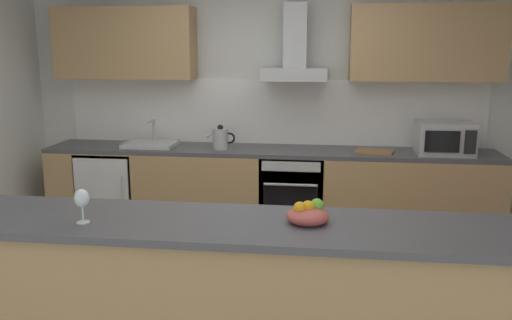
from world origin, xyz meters
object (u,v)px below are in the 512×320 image
(oven, at_px, (292,194))
(wine_glass, at_px, (82,200))
(chopping_board, at_px, (375,151))
(refrigerator, at_px, (113,191))
(range_hood, at_px, (295,56))
(kettle, at_px, (221,138))
(fruit_bowl, at_px, (308,214))
(sink, at_px, (151,144))
(microwave, at_px, (445,138))

(oven, height_order, wine_glass, wine_glass)
(chopping_board, bearing_deg, refrigerator, 179.54)
(range_hood, bearing_deg, kettle, -166.93)
(oven, distance_m, fruit_bowl, 2.51)
(sink, bearing_deg, range_hood, 4.76)
(sink, height_order, kettle, sink)
(wine_glass, bearing_deg, refrigerator, 109.76)
(sink, xyz_separation_m, wine_glass, (0.52, -2.60, 0.18))
(fruit_bowl, bearing_deg, kettle, 111.08)
(microwave, distance_m, range_hood, 1.59)
(kettle, distance_m, chopping_board, 1.48)
(microwave, height_order, chopping_board, microwave)
(refrigerator, xyz_separation_m, kettle, (1.14, -0.03, 0.58))
(sink, xyz_separation_m, chopping_board, (2.20, -0.03, -0.02))
(sink, xyz_separation_m, range_hood, (1.42, 0.12, 0.86))
(refrigerator, relative_size, sink, 1.70)
(range_hood, relative_size, fruit_bowl, 3.27)
(kettle, xyz_separation_m, chopping_board, (1.47, 0.01, -0.09))
(refrigerator, xyz_separation_m, wine_glass, (0.93, -2.59, 0.69))
(microwave, height_order, kettle, microwave)
(sink, relative_size, kettle, 1.73)
(refrigerator, height_order, chopping_board, chopping_board)
(sink, distance_m, fruit_bowl, 2.95)
(chopping_board, bearing_deg, range_hood, 168.77)
(kettle, height_order, wine_glass, wine_glass)
(oven, relative_size, fruit_bowl, 3.64)
(kettle, bearing_deg, microwave, 0.16)
(chopping_board, bearing_deg, sink, 179.09)
(sink, bearing_deg, microwave, -0.79)
(refrigerator, height_order, range_hood, range_hood)
(refrigerator, xyz_separation_m, fruit_bowl, (2.06, -2.43, 0.61))
(refrigerator, height_order, fruit_bowl, fruit_bowl)
(chopping_board, bearing_deg, kettle, -179.61)
(microwave, xyz_separation_m, wine_glass, (-2.31, -2.56, 0.06))
(oven, height_order, refrigerator, oven)
(fruit_bowl, bearing_deg, oven, 95.24)
(kettle, bearing_deg, wine_glass, -94.59)
(sink, relative_size, chopping_board, 1.47)
(refrigerator, bearing_deg, sink, 1.90)
(range_hood, bearing_deg, refrigerator, -175.88)
(refrigerator, bearing_deg, microwave, -0.45)
(kettle, bearing_deg, sink, 176.45)
(fruit_bowl, bearing_deg, range_hood, 94.98)
(microwave, relative_size, kettle, 1.73)
(kettle, relative_size, fruit_bowl, 1.31)
(oven, xyz_separation_m, microwave, (1.40, -0.03, 0.59))
(wine_glass, relative_size, fruit_bowl, 0.81)
(oven, bearing_deg, refrigerator, -179.91)
(microwave, relative_size, wine_glass, 2.81)
(oven, xyz_separation_m, chopping_board, (0.77, -0.02, 0.45))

